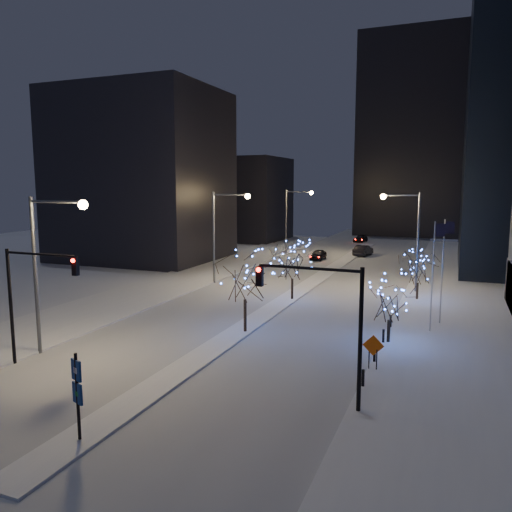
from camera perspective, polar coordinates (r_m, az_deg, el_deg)
The scene contains 25 objects.
ground at distance 27.89m, azimuth -11.33°, elevation -14.60°, with size 160.00×160.00×0.00m, color white.
road at distance 59.20m, azimuth 7.44°, elevation -2.37°, with size 20.00×130.00×0.02m, color silver.
median at distance 54.44m, azimuth 6.13°, elevation -3.20°, with size 2.00×80.00×0.15m, color white.
east_sidewalk at distance 42.80m, azimuth 22.18°, elevation -6.87°, with size 10.00×90.00×0.15m, color white.
west_sidewalk at distance 51.28m, azimuth -12.31°, elevation -4.04°, with size 8.00×90.00×0.15m, color white.
filler_west_near at distance 74.59m, azimuth -12.94°, elevation 8.89°, with size 22.00×18.00×24.00m, color black.
filler_west_far at distance 99.96m, azimuth -2.04°, elevation 6.54°, with size 18.00×16.00×16.00m, color black.
horizon_block at distance 114.23m, azimuth 17.96°, elevation 12.88°, with size 24.00×14.00×42.00m, color black.
street_lamp_w_near at distance 33.25m, azimuth -22.76°, elevation 0.23°, with size 4.40×0.56×10.00m.
street_lamp_w_mid at distance 53.88m, azimuth -3.85°, elevation 3.62°, with size 4.40×0.56×10.00m.
street_lamp_w_far at distance 77.15m, azimuth 4.21°, elevation 4.95°, with size 4.40×0.56×10.00m.
street_lamp_east at distance 51.80m, azimuth 17.06°, elevation 3.04°, with size 3.90×0.56×10.00m.
traffic_signal_west at distance 31.79m, azimuth -24.47°, elevation -3.38°, with size 5.26×0.43×7.00m.
traffic_signal_east at distance 23.82m, azimuth 8.19°, elevation -6.38°, with size 5.26×0.43×7.00m.
flagpoles at distance 39.16m, azimuth 20.17°, elevation -1.05°, with size 1.35×2.60×8.00m.
bollards at distance 33.28m, azimuth 13.90°, elevation -9.79°, with size 0.16×12.16×0.90m.
car_near at distance 72.60m, azimuth 7.12°, elevation 0.15°, with size 1.74×4.34×1.48m, color black.
car_mid at distance 78.00m, azimuth 12.14°, elevation 0.63°, with size 1.73×4.95×1.63m, color black.
car_far at distance 96.67m, azimuth 11.87°, elevation 1.95°, with size 1.79×4.39×1.27m, color black.
holiday_tree_median_near at distance 35.77m, azimuth -1.27°, elevation -2.30°, with size 5.17×5.17×6.17m.
holiday_tree_median_far at distance 46.31m, azimuth 4.19°, elevation -0.68°, with size 5.20×5.20×5.40m.
holiday_tree_plaza_near at distance 34.78m, azimuth 15.04°, elevation -4.95°, with size 3.80×3.80×4.46m.
holiday_tree_plaza_far at distance 48.63m, azimuth 18.05°, elevation -1.37°, with size 4.64×4.64×4.50m.
wayfinding_sign at distance 22.51m, azimuth -19.76°, elevation -14.03°, with size 0.67×0.33×3.88m.
construction_sign at distance 29.89m, azimuth 13.24°, elevation -10.27°, with size 1.24×0.11×2.04m.
Camera 1 is at (14.26, -21.46, 10.68)m, focal length 35.00 mm.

